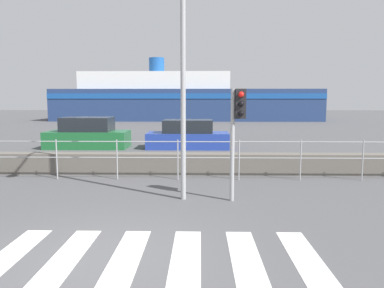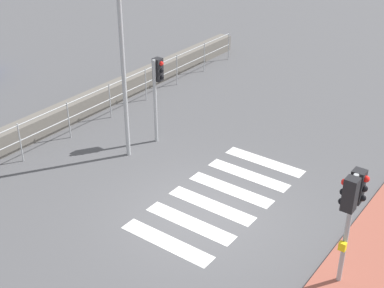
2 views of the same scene
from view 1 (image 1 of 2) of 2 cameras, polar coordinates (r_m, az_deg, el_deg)
ground_plane at (r=6.01m, az=-14.59°, el=-16.64°), size 160.00×160.00×0.00m
crosswalk at (r=5.84m, az=-5.60°, el=-17.13°), size 4.95×2.40×0.01m
seawall at (r=12.08m, az=-6.22°, el=-2.97°), size 22.11×0.55×0.66m
harbor_fence at (r=11.15m, az=-6.84°, el=-1.44°), size 19.94×0.04×1.20m
traffic_light_far at (r=8.66m, az=6.95°, el=3.78°), size 0.34×0.32×2.61m
streetlamp at (r=8.70m, az=-1.47°, el=18.38°), size 0.32×1.25×6.71m
ferry_boat at (r=44.90m, az=-1.67°, el=6.71°), size 30.09×8.97×7.27m
parked_car_green at (r=19.12m, az=-15.58°, el=1.35°), size 3.95×1.81×1.51m
parked_car_blue at (r=18.32m, az=-0.63°, el=1.22°), size 3.97×1.76×1.40m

